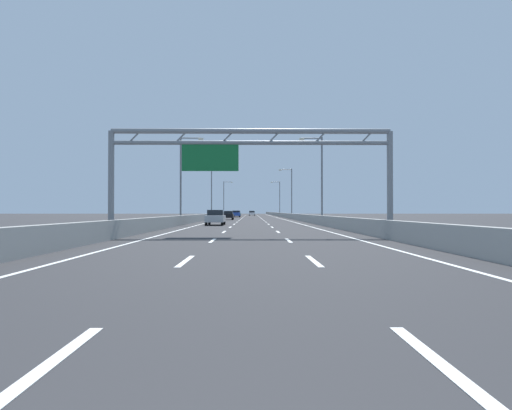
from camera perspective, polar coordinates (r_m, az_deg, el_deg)
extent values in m
plane|color=#2D2D30|center=(100.64, -0.53, -1.51)|extent=(260.00, 260.00, 0.00)
cube|color=white|center=(4.75, -24.83, -17.91)|extent=(0.16, 3.00, 0.01)
cube|color=white|center=(13.34, -8.58, -6.77)|extent=(0.16, 3.00, 0.01)
cube|color=white|center=(22.26, -5.31, -4.34)|extent=(0.16, 3.00, 0.01)
cube|color=white|center=(31.22, -3.92, -3.29)|extent=(0.16, 3.00, 0.01)
cube|color=white|center=(40.20, -3.15, -2.72)|extent=(0.16, 3.00, 0.01)
cube|color=white|center=(49.19, -2.67, -2.35)|extent=(0.16, 3.00, 0.01)
cube|color=white|center=(58.18, -2.33, -2.10)|extent=(0.16, 3.00, 0.01)
cube|color=white|center=(67.18, -2.09, -1.91)|extent=(0.16, 3.00, 0.01)
cube|color=white|center=(76.17, -1.90, -1.77)|extent=(0.16, 3.00, 0.01)
cube|color=white|center=(85.17, -1.75, -1.66)|extent=(0.16, 3.00, 0.01)
cube|color=white|center=(94.16, -1.63, -1.56)|extent=(0.16, 3.00, 0.01)
cube|color=white|center=(103.16, -1.53, -1.49)|extent=(0.16, 3.00, 0.01)
cube|color=white|center=(112.16, -1.45, -1.43)|extent=(0.16, 3.00, 0.01)
cube|color=white|center=(121.16, -1.38, -1.37)|extent=(0.16, 3.00, 0.01)
cube|color=white|center=(130.16, -1.32, -1.33)|extent=(0.16, 3.00, 0.01)
cube|color=white|center=(139.15, -1.26, -1.29)|extent=(0.16, 3.00, 0.01)
cube|color=white|center=(148.15, -1.22, -1.25)|extent=(0.16, 3.00, 0.01)
cube|color=white|center=(157.15, -1.18, -1.22)|extent=(0.16, 3.00, 0.01)
cube|color=white|center=(4.70, 22.39, -18.10)|extent=(0.16, 3.00, 0.01)
cube|color=white|center=(13.32, 7.05, -6.78)|extent=(0.16, 3.00, 0.01)
cube|color=white|center=(22.25, 4.00, -4.34)|extent=(0.16, 3.00, 0.01)
cube|color=white|center=(31.22, 2.70, -3.30)|extent=(0.16, 3.00, 0.01)
cube|color=white|center=(40.20, 1.98, -2.72)|extent=(0.16, 3.00, 0.01)
cube|color=white|center=(49.19, 1.53, -2.35)|extent=(0.16, 3.00, 0.01)
cube|color=white|center=(58.18, 1.22, -2.10)|extent=(0.16, 3.00, 0.01)
cube|color=white|center=(67.17, 0.99, -1.91)|extent=(0.16, 3.00, 0.01)
cube|color=white|center=(76.17, 0.81, -1.77)|extent=(0.16, 3.00, 0.01)
cube|color=white|center=(85.16, 0.67, -1.66)|extent=(0.16, 3.00, 0.01)
cube|color=white|center=(94.16, 0.56, -1.57)|extent=(0.16, 3.00, 0.01)
cube|color=white|center=(103.16, 0.47, -1.49)|extent=(0.16, 3.00, 0.01)
cube|color=white|center=(112.16, 0.39, -1.43)|extent=(0.16, 3.00, 0.01)
cube|color=white|center=(121.16, 0.33, -1.37)|extent=(0.16, 3.00, 0.01)
cube|color=white|center=(130.15, 0.27, -1.33)|extent=(0.16, 3.00, 0.01)
cube|color=white|center=(139.15, 0.22, -1.29)|extent=(0.16, 3.00, 0.01)
cube|color=white|center=(148.15, 0.18, -1.25)|extent=(0.16, 3.00, 0.01)
cube|color=white|center=(157.15, 0.14, -1.22)|extent=(0.16, 3.00, 0.01)
cube|color=white|center=(88.81, -3.93, -1.62)|extent=(0.16, 176.00, 0.01)
cube|color=white|center=(88.80, 2.85, -1.62)|extent=(0.16, 176.00, 0.01)
cube|color=#9E9E99|center=(110.86, -4.10, -1.19)|extent=(0.45, 220.00, 0.95)
cube|color=#9E9E99|center=(110.85, 3.04, -1.19)|extent=(0.45, 220.00, 0.95)
cylinder|color=gray|center=(29.31, -17.23, 2.62)|extent=(0.36, 0.36, 6.20)
cylinder|color=gray|center=(29.27, 16.00, 2.62)|extent=(0.36, 0.36, 6.20)
cylinder|color=gray|center=(28.43, -0.62, 8.98)|extent=(16.73, 0.32, 0.32)
cylinder|color=gray|center=(28.32, -0.62, 7.59)|extent=(16.73, 0.26, 0.26)
cylinder|color=gray|center=(29.23, -14.56, 8.04)|extent=(0.74, 0.10, 0.74)
cylinder|color=gray|center=(28.69, -9.10, 8.19)|extent=(0.74, 0.10, 0.74)
cylinder|color=gray|center=(28.41, -3.47, 8.27)|extent=(0.74, 0.10, 0.74)
cylinder|color=gray|center=(28.40, 2.22, 8.28)|extent=(0.74, 0.10, 0.74)
cylinder|color=gray|center=(28.67, 7.86, 8.20)|extent=(0.74, 0.10, 0.74)
cylinder|color=gray|center=(29.20, 13.33, 8.05)|extent=(0.74, 0.10, 0.74)
cube|color=#146B33|center=(28.31, -5.60, 5.75)|extent=(3.40, 0.12, 1.60)
cylinder|color=slate|center=(51.60, -9.16, 3.01)|extent=(0.20, 0.20, 9.50)
cylinder|color=slate|center=(51.95, -7.94, 8.08)|extent=(2.20, 0.12, 0.12)
cube|color=#F2EAC6|center=(51.80, -6.72, 8.00)|extent=(0.56, 0.28, 0.20)
cylinder|color=slate|center=(51.58, 8.03, 3.01)|extent=(0.20, 0.20, 9.50)
cylinder|color=slate|center=(51.93, 6.81, 8.09)|extent=(2.20, 0.12, 0.12)
cube|color=#F2EAC6|center=(51.79, 5.59, 8.00)|extent=(0.56, 0.28, 0.20)
cylinder|color=slate|center=(90.12, -5.44, 1.42)|extent=(0.20, 0.20, 9.50)
cylinder|color=slate|center=(90.32, -4.74, 4.33)|extent=(2.20, 0.12, 0.12)
cube|color=#F2EAC6|center=(90.24, -4.04, 4.28)|extent=(0.56, 0.28, 0.20)
cylinder|color=slate|center=(90.11, 4.37, 1.42)|extent=(0.20, 0.20, 9.50)
cylinder|color=slate|center=(90.31, 3.67, 4.33)|extent=(2.20, 0.12, 0.12)
cube|color=#F2EAC6|center=(90.23, 2.97, 4.27)|extent=(0.56, 0.28, 0.20)
cylinder|color=slate|center=(128.82, -3.95, 0.78)|extent=(0.20, 0.20, 9.50)
cylinder|color=slate|center=(128.96, -3.46, 2.82)|extent=(2.20, 0.12, 0.12)
cube|color=#F2EAC6|center=(128.90, -2.97, 2.78)|extent=(0.56, 0.28, 0.20)
cylinder|color=slate|center=(128.81, 2.90, 0.78)|extent=(0.20, 0.20, 9.50)
cylinder|color=slate|center=(128.95, 2.41, 2.82)|extent=(2.20, 0.12, 0.12)
cube|color=#F2EAC6|center=(128.89, 1.92, 2.78)|extent=(0.56, 0.28, 0.20)
cube|color=orange|center=(111.82, -2.44, -1.09)|extent=(1.82, 4.59, 0.68)
cube|color=black|center=(111.88, -2.44, -0.80)|extent=(1.61, 1.95, 0.47)
cylinder|color=black|center=(113.60, -2.81, -1.26)|extent=(0.22, 0.64, 0.64)
cylinder|color=black|center=(113.55, -2.00, -1.26)|extent=(0.22, 0.64, 0.64)
cylinder|color=black|center=(110.11, -2.89, -1.28)|extent=(0.22, 0.64, 0.64)
cylinder|color=black|center=(110.06, -2.05, -1.28)|extent=(0.22, 0.64, 0.64)
cube|color=#2347AD|center=(103.29, -2.44, -1.12)|extent=(1.83, 4.63, 0.71)
cube|color=black|center=(103.12, -2.44, -0.80)|extent=(1.61, 1.87, 0.44)
cylinder|color=black|center=(105.09, -2.85, -1.30)|extent=(0.22, 0.64, 0.64)
cylinder|color=black|center=(105.03, -1.97, -1.30)|extent=(0.22, 0.64, 0.64)
cylinder|color=black|center=(101.56, -2.93, -1.32)|extent=(0.22, 0.64, 0.64)
cylinder|color=black|center=(101.51, -2.02, -1.33)|extent=(0.22, 0.64, 0.64)
cube|color=#1E7A38|center=(121.43, -2.29, -1.08)|extent=(1.71, 4.55, 0.62)
cube|color=black|center=(121.24, -2.30, -0.82)|extent=(1.50, 2.08, 0.48)
cylinder|color=black|center=(123.18, -2.61, -1.22)|extent=(0.22, 0.64, 0.64)
cylinder|color=black|center=(123.13, -1.92, -1.22)|extent=(0.22, 0.64, 0.64)
cylinder|color=black|center=(119.73, -2.68, -1.23)|extent=(0.22, 0.64, 0.64)
cylinder|color=black|center=(119.68, -1.96, -1.23)|extent=(0.22, 0.64, 0.64)
cube|color=silver|center=(135.91, -0.50, -1.04)|extent=(1.76, 4.18, 0.61)
cube|color=black|center=(135.88, -0.50, -0.81)|extent=(1.55, 1.74, 0.47)
cylinder|color=black|center=(137.45, -0.83, -1.16)|extent=(0.22, 0.64, 0.64)
cylinder|color=black|center=(137.45, -0.18, -1.16)|extent=(0.22, 0.64, 0.64)
cylinder|color=black|center=(134.37, -0.83, -1.17)|extent=(0.22, 0.64, 0.64)
cylinder|color=black|center=(134.37, -0.17, -1.17)|extent=(0.22, 0.64, 0.64)
cube|color=black|center=(73.84, -3.48, -1.32)|extent=(1.85, 4.56, 0.62)
cube|color=black|center=(73.24, -3.50, -0.90)|extent=(1.63, 1.87, 0.45)
cylinder|color=black|center=(75.62, -4.03, -1.54)|extent=(0.22, 0.64, 0.64)
cylinder|color=black|center=(75.54, -2.79, -1.54)|extent=(0.22, 0.64, 0.64)
cylinder|color=black|center=(72.17, -4.20, -1.58)|extent=(0.22, 0.64, 0.64)
cylinder|color=black|center=(72.08, -2.90, -1.58)|extent=(0.22, 0.64, 0.64)
cube|color=#A8ADB2|center=(46.39, -4.95, -1.66)|extent=(1.75, 4.52, 0.65)
cube|color=black|center=(46.58, -4.93, -0.93)|extent=(1.54, 1.93, 0.53)
cylinder|color=black|center=(48.16, -5.70, -2.01)|extent=(0.22, 0.64, 0.64)
cylinder|color=black|center=(48.04, -3.88, -2.01)|extent=(0.22, 0.64, 0.64)
cylinder|color=black|center=(44.76, -6.10, -2.11)|extent=(0.22, 0.64, 0.64)
cylinder|color=black|center=(44.63, -4.14, -2.11)|extent=(0.22, 0.64, 0.64)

